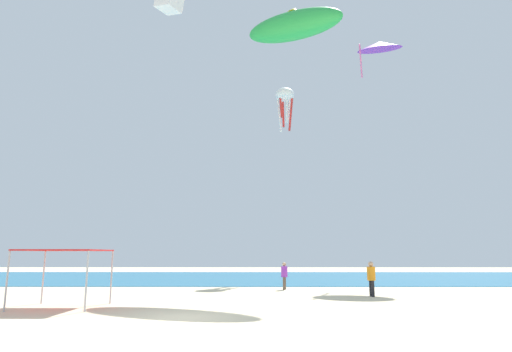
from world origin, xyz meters
TOP-DOWN VIEW (x-y plane):
  - ground at (0.00, 0.00)m, footprint 110.00×110.00m
  - ocean_strip at (0.00, 25.46)m, footprint 110.00×22.90m
  - canopy_tent at (-5.58, 2.99)m, footprint 3.14×2.91m
  - person_near_tent at (8.39, 7.62)m, footprint 0.42×0.47m
  - person_central at (4.13, 11.92)m, footprint 0.39×0.43m
  - kite_octopus_white at (5.01, 23.53)m, footprint 2.54×2.54m
  - kite_inflatable_green at (5.31, 15.45)m, footprint 8.12×5.74m
  - kite_delta_purple at (13.75, 22.00)m, footprint 5.05×5.08m

SIDE VIEW (x-z plane):
  - ground at x=0.00m, z-range -0.10..0.00m
  - ocean_strip at x=0.00m, z-range 0.00..0.03m
  - person_central at x=4.13m, z-range 0.14..1.80m
  - person_near_tent at x=8.39m, z-range 0.15..1.93m
  - canopy_tent at x=-5.58m, z-range 1.06..3.41m
  - kite_octopus_white at x=5.01m, z-range 14.65..18.89m
  - kite_inflatable_green at x=5.31m, z-range 17.99..21.17m
  - kite_delta_purple at x=13.75m, z-range 19.45..22.95m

